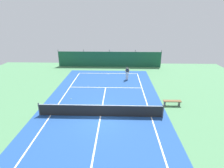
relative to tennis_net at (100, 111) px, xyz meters
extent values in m
plane|color=#4C8456|center=(0.00, 0.00, -0.51)|extent=(36.00, 36.00, 0.00)
cube|color=#1E478C|center=(0.00, 0.00, -0.51)|extent=(11.02, 26.60, 0.01)
cube|color=white|center=(0.00, 11.90, -0.50)|extent=(8.22, 0.10, 0.01)
cube|color=white|center=(-4.11, 0.00, -0.50)|extent=(0.10, 23.80, 0.01)
cube|color=white|center=(4.11, 0.00, -0.50)|extent=(0.10, 23.80, 0.01)
cube|color=white|center=(0.00, 6.40, -0.50)|extent=(8.22, 0.10, 0.01)
cube|color=white|center=(0.00, 0.00, -0.50)|extent=(0.10, 12.80, 0.01)
cube|color=white|center=(0.00, 11.75, -0.50)|extent=(0.10, 0.30, 0.01)
cube|color=black|center=(0.00, 0.00, -0.04)|extent=(9.92, 0.03, 0.95)
cube|color=white|center=(0.00, 0.00, 0.46)|extent=(9.92, 0.04, 0.05)
cylinder|color=#47474C|center=(-5.01, 0.00, 0.04)|extent=(0.10, 0.10, 1.10)
cylinder|color=#47474C|center=(5.01, 0.00, 0.04)|extent=(0.10, 0.10, 1.10)
cube|color=#195138|center=(0.00, 15.65, 0.69)|extent=(16.22, 0.06, 2.40)
cylinder|color=#595B60|center=(-8.11, 15.71, 0.84)|extent=(0.08, 0.08, 2.70)
cylinder|color=#595B60|center=(-4.05, 15.71, 0.84)|extent=(0.08, 0.08, 2.70)
cylinder|color=#595B60|center=(0.00, 15.71, 0.84)|extent=(0.08, 0.08, 2.70)
cylinder|color=#595B60|center=(4.05, 15.71, 0.84)|extent=(0.08, 0.08, 2.70)
cylinder|color=#595B60|center=(8.11, 15.71, 0.84)|extent=(0.08, 0.08, 2.70)
cube|color=#234C1E|center=(0.00, 16.25, 0.04)|extent=(14.60, 0.70, 1.10)
cylinder|color=beige|center=(2.64, 9.41, -0.10)|extent=(0.12, 0.12, 0.82)
cylinder|color=beige|center=(2.45, 9.36, -0.10)|extent=(0.12, 0.12, 0.82)
cylinder|color=white|center=(2.55, 9.38, 0.39)|extent=(0.40, 0.40, 0.22)
cube|color=#1E232D|center=(2.55, 9.38, 0.59)|extent=(0.40, 0.29, 0.56)
sphere|color=beige|center=(2.55, 9.38, 1.02)|extent=(0.22, 0.22, 0.22)
cylinder|color=black|center=(2.55, 9.38, 1.11)|extent=(0.23, 0.23, 0.04)
cylinder|color=beige|center=(2.77, 9.44, 0.62)|extent=(0.09, 0.09, 0.58)
cylinder|color=beige|center=(2.35, 9.21, 0.62)|extent=(0.22, 0.53, 0.41)
cylinder|color=black|center=(2.38, 8.91, 0.51)|extent=(0.10, 0.27, 0.13)
torus|color=teal|center=(2.38, 8.91, 0.73)|extent=(0.33, 0.20, 0.29)
sphere|color=#CCDB33|center=(-0.79, 6.60, -0.48)|extent=(0.07, 0.07, 0.07)
sphere|color=#CCDB33|center=(-3.21, 3.19, -0.48)|extent=(0.07, 0.07, 0.07)
sphere|color=#CCDB33|center=(-2.04, 6.72, -0.48)|extent=(0.07, 0.07, 0.07)
cube|color=silver|center=(2.72, 18.14, 0.21)|extent=(2.35, 4.40, 0.80)
cube|color=#2D333D|center=(2.72, 18.14, 0.89)|extent=(1.77, 2.08, 0.56)
cylinder|color=black|center=(3.79, 16.97, -0.19)|extent=(0.30, 0.66, 0.64)
cylinder|color=black|center=(2.00, 16.73, -0.19)|extent=(0.30, 0.66, 0.64)
cylinder|color=black|center=(3.44, 19.56, -0.19)|extent=(0.30, 0.66, 0.64)
cylinder|color=black|center=(1.65, 19.31, -0.19)|extent=(0.30, 0.66, 0.64)
cube|color=brown|center=(6.31, 2.11, -0.06)|extent=(1.60, 0.40, 0.08)
cube|color=#4C4C51|center=(5.66, 2.11, -0.29)|extent=(0.08, 0.36, 0.45)
cube|color=#4C4C51|center=(6.96, 2.11, -0.29)|extent=(0.08, 0.36, 0.45)
camera|label=1|loc=(1.38, -13.27, 7.19)|focal=29.83mm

